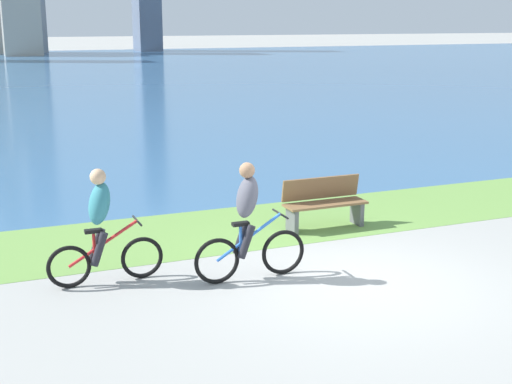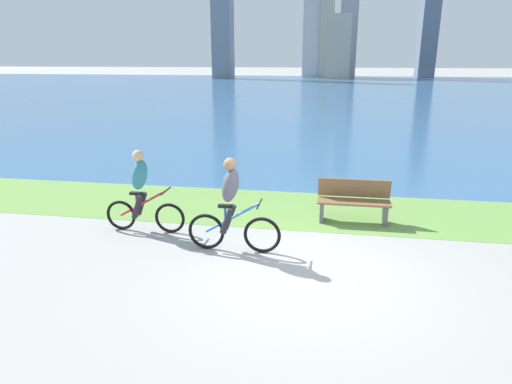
# 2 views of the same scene
# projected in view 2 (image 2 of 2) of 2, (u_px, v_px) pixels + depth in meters

# --- Properties ---
(ground_plane) EXTENTS (300.00, 300.00, 0.00)m
(ground_plane) POSITION_uv_depth(u_px,v_px,m) (305.00, 274.00, 7.12)
(ground_plane) COLOR #9E9E99
(grass_strip_bayside) EXTENTS (120.00, 2.65, 0.01)m
(grass_strip_bayside) POSITION_uv_depth(u_px,v_px,m) (314.00, 210.00, 10.10)
(grass_strip_bayside) COLOR #6B9947
(grass_strip_bayside) RESTS_ON ground
(bay_water_surface) EXTENTS (300.00, 75.48, 0.00)m
(bay_water_surface) POSITION_uv_depth(u_px,v_px,m) (329.00, 90.00, 46.96)
(bay_water_surface) COLOR #386693
(bay_water_surface) RESTS_ON ground
(cyclist_lead) EXTENTS (1.69, 0.52, 1.71)m
(cyclist_lead) POSITION_uv_depth(u_px,v_px,m) (232.00, 206.00, 7.76)
(cyclist_lead) COLOR black
(cyclist_lead) RESTS_ON ground
(cyclist_trailing) EXTENTS (1.64, 0.52, 1.65)m
(cyclist_trailing) POSITION_uv_depth(u_px,v_px,m) (141.00, 191.00, 8.66)
(cyclist_trailing) COLOR black
(cyclist_trailing) RESTS_ON ground
(bench_near_path) EXTENTS (1.50, 0.47, 0.90)m
(bench_near_path) POSITION_uv_depth(u_px,v_px,m) (354.00, 201.00, 9.29)
(bench_near_path) COLOR brown
(bench_near_path) RESTS_ON ground
(city_skyline_far_shore) EXTENTS (35.83, 12.56, 26.11)m
(city_skyline_far_shore) POSITION_uv_depth(u_px,v_px,m) (323.00, 13.00, 73.40)
(city_skyline_far_shore) COLOR slate
(city_skyline_far_shore) RESTS_ON ground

